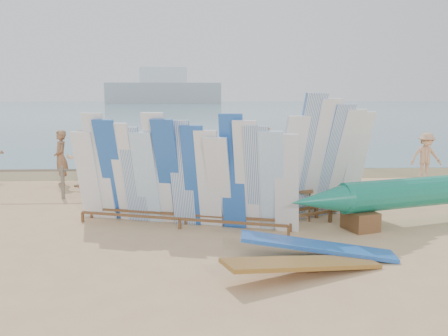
{
  "coord_description": "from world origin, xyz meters",
  "views": [
    {
      "loc": [
        1.75,
        -10.0,
        2.8
      ],
      "look_at": [
        2.38,
        2.0,
        0.98
      ],
      "focal_mm": 38.0,
      "sensor_mm": 36.0,
      "label": 1
    }
  ],
  "objects": [
    {
      "name": "beachgoer_5",
      "position": [
        1.26,
        7.06,
        0.81
      ],
      "size": [
        1.57,
        0.82,
        1.62
      ],
      "primitive_type": "imported",
      "rotation": [
        0.0,
        0.0,
        0.23
      ],
      "color": "beige",
      "rests_on": "ground"
    },
    {
      "name": "wet_sand_strip",
      "position": [
        0.0,
        7.2,
        0.0
      ],
      "size": [
        40.0,
        2.6,
        0.01
      ],
      "primitive_type": "cube",
      "color": "olive",
      "rests_on": "ground"
    },
    {
      "name": "beach_chair_left",
      "position": [
        1.58,
        4.15,
        0.25
      ],
      "size": [
        0.63,
        0.65,
        0.86
      ],
      "rotation": [
        0.0,
        0.0,
        0.19
      ],
      "color": "red",
      "rests_on": "ground"
    },
    {
      "name": "beachgoer_8",
      "position": [
        3.78,
        4.74,
        0.93
      ],
      "size": [
        0.76,
        1.0,
        1.86
      ],
      "primitive_type": "imported",
      "rotation": [
        0.0,
        0.0,
        4.29
      ],
      "color": "beige",
      "rests_on": "ground"
    },
    {
      "name": "beachgoer_1",
      "position": [
        -2.6,
        5.04,
        0.88
      ],
      "size": [
        0.57,
        0.73,
        1.76
      ],
      "primitive_type": "imported",
      "rotation": [
        0.0,
        0.0,
        5.11
      ],
      "color": "#8C6042",
      "rests_on": "ground"
    },
    {
      "name": "beachgoer_3",
      "position": [
        -0.11,
        6.58,
        0.81
      ],
      "size": [
        1.09,
        0.55,
        1.63
      ],
      "primitive_type": "imported",
      "rotation": [
        0.0,
        0.0,
        3.03
      ],
      "color": "tan",
      "rests_on": "ground"
    },
    {
      "name": "distant_ship",
      "position": [
        -12.0,
        180.0,
        5.31
      ],
      "size": [
        45.0,
        8.0,
        14.0
      ],
      "color": "#999EA3",
      "rests_on": "ocean"
    },
    {
      "name": "ocean",
      "position": [
        0.0,
        128.0,
        0.0
      ],
      "size": [
        320.0,
        240.0,
        0.02
      ],
      "primitive_type": "cube",
      "color": "slate",
      "rests_on": "ground"
    },
    {
      "name": "beachgoer_10",
      "position": [
        5.11,
        5.26,
        0.79
      ],
      "size": [
        0.54,
        0.98,
        1.58
      ],
      "primitive_type": "imported",
      "rotation": [
        0.0,
        0.0,
        1.41
      ],
      "color": "#8C6042",
      "rests_on": "ground"
    },
    {
      "name": "beach_chair_right",
      "position": [
        1.89,
        4.11,
        0.29
      ],
      "size": [
        0.63,
        0.65,
        0.98
      ],
      "rotation": [
        0.0,
        0.0,
        0.02
      ],
      "color": "red",
      "rests_on": "ground"
    },
    {
      "name": "outrigger_canoe",
      "position": [
        7.05,
        0.15,
        0.67
      ],
      "size": [
        7.18,
        2.77,
        1.04
      ],
      "rotation": [
        0.0,
        0.0,
        0.3
      ],
      "color": "brown",
      "rests_on": "ground"
    },
    {
      "name": "flat_board_d",
      "position": [
        3.81,
        -2.11,
        0.0
      ],
      "size": [
        2.73,
        0.86,
        0.4
      ],
      "primitive_type": "cube",
      "rotation": [
        0.12,
        0.0,
        1.46
      ],
      "color": "blue",
      "rests_on": "ground"
    },
    {
      "name": "side_surfboard_rack",
      "position": [
        4.55,
        0.38,
        1.29
      ],
      "size": [
        2.51,
        1.71,
        2.88
      ],
      "rotation": [
        0.0,
        0.0,
        0.48
      ],
      "color": "brown",
      "rests_on": "ground"
    },
    {
      "name": "stroller",
      "position": [
        2.88,
        3.61,
        0.41
      ],
      "size": [
        0.66,
        0.83,
        1.01
      ],
      "rotation": [
        0.0,
        0.0,
        -0.22
      ],
      "color": "red",
      "rests_on": "ground"
    },
    {
      "name": "beachgoer_6",
      "position": [
        3.88,
        4.77,
        0.77
      ],
      "size": [
        0.76,
        0.81,
        1.54
      ],
      "primitive_type": "imported",
      "rotation": [
        0.0,
        0.0,
        2.26
      ],
      "color": "tan",
      "rests_on": "ground"
    },
    {
      "name": "beachgoer_2",
      "position": [
        -1.94,
        4.86,
        0.88
      ],
      "size": [
        0.95,
        0.71,
        1.76
      ],
      "primitive_type": "imported",
      "rotation": [
        0.0,
        0.0,
        3.55
      ],
      "color": "beige",
      "rests_on": "ground"
    },
    {
      "name": "beachgoer_7",
      "position": [
        2.75,
        5.34,
        0.88
      ],
      "size": [
        0.73,
        0.59,
        1.75
      ],
      "primitive_type": "imported",
      "rotation": [
        0.0,
        0.0,
        2.71
      ],
      "color": "#8C6042",
      "rests_on": "ground"
    },
    {
      "name": "main_surfboard_rack",
      "position": [
        1.37,
        0.0,
        1.1
      ],
      "size": [
        4.9,
        2.0,
        2.48
      ],
      "rotation": [
        0.0,
        0.0,
        -0.3
      ],
      "color": "brown",
      "rests_on": "ground"
    },
    {
      "name": "fence",
      "position": [
        0.0,
        3.0,
        0.63
      ],
      "size": [
        12.08,
        0.08,
        0.9
      ],
      "color": "#746958",
      "rests_on": "ground"
    },
    {
      "name": "vendor_table",
      "position": [
        3.9,
        0.54,
        0.38
      ],
      "size": [
        0.96,
        0.75,
        1.15
      ],
      "rotation": [
        0.0,
        0.0,
        -0.18
      ],
      "color": "brown",
      "rests_on": "ground"
    },
    {
      "name": "flat_board_c",
      "position": [
        3.38,
        -2.93,
        0.0
      ],
      "size": [
        2.72,
        1.46,
        0.39
      ],
      "primitive_type": "cube",
      "rotation": [
        0.12,
        0.0,
        1.93
      ],
      "color": "olive",
      "rests_on": "ground"
    },
    {
      "name": "beachgoer_extra_0",
      "position": [
        9.36,
        5.4,
        0.8
      ],
      "size": [
        1.05,
        0.46,
        1.61
      ],
      "primitive_type": "imported",
      "rotation": [
        0.0,
        0.0,
        6.25
      ],
      "color": "tan",
      "rests_on": "ground"
    },
    {
      "name": "ground",
      "position": [
        0.0,
        0.0,
        0.0
      ],
      "size": [
        160.0,
        160.0,
        0.0
      ],
      "primitive_type": "plane",
      "color": "tan",
      "rests_on": "ground"
    },
    {
      "name": "beachgoer_9",
      "position": [
        3.82,
        6.11,
        0.85
      ],
      "size": [
        1.18,
        0.79,
        1.69
      ],
      "primitive_type": "imported",
      "rotation": [
        0.0,
        0.0,
        5.94
      ],
      "color": "tan",
      "rests_on": "ground"
    }
  ]
}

